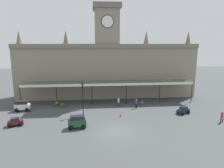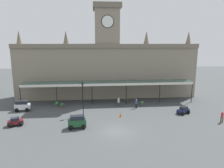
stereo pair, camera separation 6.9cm
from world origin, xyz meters
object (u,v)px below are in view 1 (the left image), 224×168
at_px(car_white_van, 22,106).
at_px(planter_near_kerb, 62,105).
at_px(car_green_van, 77,122).
at_px(car_maroon_sedan, 15,122).
at_px(traffic_cone, 121,115).
at_px(planter_forecourt_centre, 142,103).
at_px(pedestrian_near_entrance, 222,116).
at_px(pedestrian_beside_cars, 119,102).
at_px(car_navy_sedan, 183,111).
at_px(planter_by_canopy, 57,104).
at_px(pedestrian_crossing_forecourt, 136,103).
at_px(victorian_lamppost, 83,94).

relative_size(car_white_van, planter_near_kerb, 2.51).
distance_m(car_green_van, car_maroon_sedan, 8.82).
relative_size(car_green_van, planter_near_kerb, 2.58).
bearing_deg(car_maroon_sedan, traffic_cone, 8.18).
bearing_deg(planter_forecourt_centre, traffic_cone, -131.94).
bearing_deg(pedestrian_near_entrance, pedestrian_beside_cars, 148.13).
relative_size(car_navy_sedan, planter_by_canopy, 2.34).
xyz_separation_m(pedestrian_crossing_forecourt, victorian_lamppost, (-9.19, -2.19, 2.39)).
relative_size(victorian_lamppost, planter_by_canopy, 5.58).
xyz_separation_m(car_green_van, traffic_cone, (6.44, 3.80, -0.49)).
height_order(pedestrian_near_entrance, victorian_lamppost, victorian_lamppost).
height_order(car_maroon_sedan, victorian_lamppost, victorian_lamppost).
distance_m(pedestrian_near_entrance, planter_forecourt_centre, 13.10).
relative_size(pedestrian_near_entrance, pedestrian_beside_cars, 1.00).
xyz_separation_m(pedestrian_crossing_forecourt, planter_forecourt_centre, (1.34, 1.24, -0.42)).
relative_size(car_maroon_sedan, pedestrian_near_entrance, 1.33).
xyz_separation_m(car_maroon_sedan, planter_by_canopy, (4.24, 8.32, -0.01)).
bearing_deg(planter_by_canopy, pedestrian_crossing_forecourt, -8.95).
bearing_deg(car_maroon_sedan, car_green_van, -10.67).
distance_m(planter_by_canopy, planter_near_kerb, 1.48).
height_order(planter_near_kerb, planter_forecourt_centre, same).
distance_m(pedestrian_crossing_forecourt, traffic_cone, 5.15).
height_order(pedestrian_near_entrance, pedestrian_beside_cars, same).
bearing_deg(victorian_lamppost, pedestrian_beside_cars, 28.88).
distance_m(car_white_van, pedestrian_near_entrance, 31.60).
xyz_separation_m(car_maroon_sedan, pedestrian_crossing_forecourt, (18.40, 6.09, 0.41)).
bearing_deg(victorian_lamppost, car_white_van, 166.05).
bearing_deg(car_white_van, victorian_lamppost, -13.95).
distance_m(pedestrian_near_entrance, victorian_lamppost, 21.09).
height_order(car_maroon_sedan, planter_near_kerb, car_maroon_sedan).
distance_m(pedestrian_crossing_forecourt, planter_forecourt_centre, 1.87).
xyz_separation_m(pedestrian_crossing_forecourt, traffic_cone, (-3.29, -3.92, -0.60)).
bearing_deg(pedestrian_near_entrance, car_navy_sedan, 134.59).
bearing_deg(traffic_cone, planter_near_kerb, 152.14).
bearing_deg(car_navy_sedan, car_green_van, -165.82).
relative_size(car_green_van, traffic_cone, 3.96).
distance_m(pedestrian_crossing_forecourt, pedestrian_beside_cars, 3.24).
bearing_deg(pedestrian_beside_cars, car_maroon_sedan, -154.60).
xyz_separation_m(car_navy_sedan, pedestrian_beside_cars, (-10.07, 4.70, 0.41)).
bearing_deg(car_green_van, planter_by_canopy, 113.97).
height_order(car_maroon_sedan, car_white_van, car_white_van).
relative_size(car_maroon_sedan, pedestrian_beside_cars, 1.33).
relative_size(car_navy_sedan, pedestrian_near_entrance, 1.34).
bearing_deg(planter_forecourt_centre, car_white_van, -177.63).
bearing_deg(planter_forecourt_centre, pedestrian_crossing_forecourt, -137.25).
height_order(car_navy_sedan, pedestrian_crossing_forecourt, pedestrian_crossing_forecourt).
relative_size(victorian_lamppost, planter_near_kerb, 5.58).
relative_size(car_navy_sedan, car_green_van, 0.91).
bearing_deg(traffic_cone, car_white_van, 165.20).
height_order(car_navy_sedan, planter_near_kerb, car_navy_sedan).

